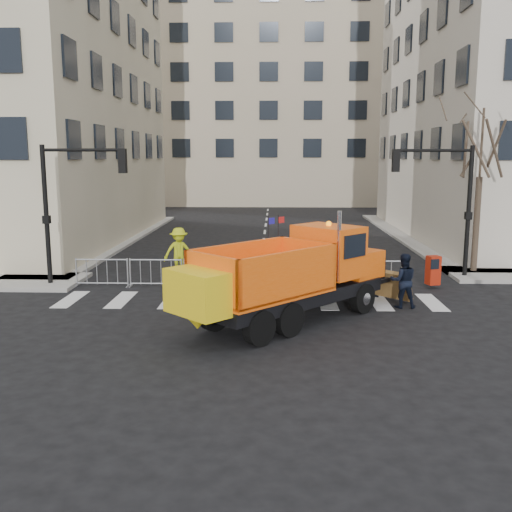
{
  "coord_description": "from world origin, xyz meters",
  "views": [
    {
      "loc": [
        0.67,
        -13.76,
        4.94
      ],
      "look_at": [
        0.13,
        2.5,
        2.11
      ],
      "focal_mm": 40.0,
      "sensor_mm": 36.0,
      "label": 1
    }
  ],
  "objects_px": {
    "worker": "(179,252)",
    "plow_truck": "(288,274)",
    "cop_c": "(375,273)",
    "newspaper_box": "(433,270)",
    "cop_a": "(340,266)",
    "cop_b": "(403,281)"
  },
  "relations": [
    {
      "from": "worker",
      "to": "plow_truck",
      "type": "bearing_deg",
      "value": -76.47
    },
    {
      "from": "cop_c",
      "to": "newspaper_box",
      "type": "bearing_deg",
      "value": 165.93
    },
    {
      "from": "worker",
      "to": "cop_c",
      "type": "bearing_deg",
      "value": -42.73
    },
    {
      "from": "cop_a",
      "to": "newspaper_box",
      "type": "height_order",
      "value": "cop_a"
    },
    {
      "from": "cop_a",
      "to": "worker",
      "type": "height_order",
      "value": "worker"
    },
    {
      "from": "plow_truck",
      "to": "cop_b",
      "type": "height_order",
      "value": "plow_truck"
    },
    {
      "from": "cop_a",
      "to": "cop_c",
      "type": "height_order",
      "value": "cop_a"
    },
    {
      "from": "cop_a",
      "to": "newspaper_box",
      "type": "xyz_separation_m",
      "value": [
        3.62,
        0.72,
        -0.28
      ]
    },
    {
      "from": "cop_b",
      "to": "worker",
      "type": "height_order",
      "value": "worker"
    },
    {
      "from": "worker",
      "to": "newspaper_box",
      "type": "relative_size",
      "value": 1.79
    },
    {
      "from": "cop_a",
      "to": "newspaper_box",
      "type": "relative_size",
      "value": 1.77
    },
    {
      "from": "cop_a",
      "to": "cop_b",
      "type": "height_order",
      "value": "cop_a"
    },
    {
      "from": "cop_a",
      "to": "cop_c",
      "type": "xyz_separation_m",
      "value": [
        1.16,
        -0.84,
        -0.09
      ]
    },
    {
      "from": "worker",
      "to": "newspaper_box",
      "type": "distance_m",
      "value": 10.02
    },
    {
      "from": "cop_b",
      "to": "newspaper_box",
      "type": "xyz_separation_m",
      "value": [
        1.78,
        2.89,
        -0.21
      ]
    },
    {
      "from": "plow_truck",
      "to": "cop_b",
      "type": "distance_m",
      "value": 4.33
    },
    {
      "from": "newspaper_box",
      "to": "cop_c",
      "type": "bearing_deg",
      "value": -164.74
    },
    {
      "from": "plow_truck",
      "to": "cop_c",
      "type": "distance_m",
      "value": 4.56
    },
    {
      "from": "cop_c",
      "to": "newspaper_box",
      "type": "xyz_separation_m",
      "value": [
        2.46,
        1.56,
        -0.19
      ]
    },
    {
      "from": "newspaper_box",
      "to": "worker",
      "type": "bearing_deg",
      "value": 155.27
    },
    {
      "from": "plow_truck",
      "to": "worker",
      "type": "height_order",
      "value": "plow_truck"
    },
    {
      "from": "plow_truck",
      "to": "cop_b",
      "type": "relative_size",
      "value": 4.31
    }
  ]
}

